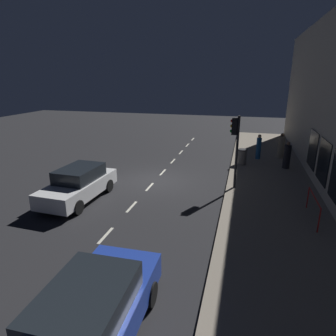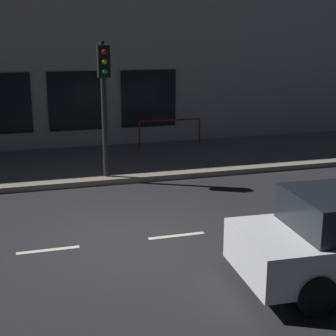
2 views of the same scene
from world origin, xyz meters
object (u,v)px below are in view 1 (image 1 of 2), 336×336
at_px(parked_car_1, 91,316).
at_px(pedestrian_0, 259,147).
at_px(traffic_light, 235,138).
at_px(parked_car_0, 79,184).
at_px(pedestrian_1, 281,147).
at_px(trash_bin, 242,157).
at_px(pedestrian_2, 287,156).

distance_m(parked_car_1, pedestrian_0, 16.80).
xyz_separation_m(traffic_light, pedestrian_0, (1.45, 6.10, -1.80)).
distance_m(parked_car_0, pedestrian_1, 14.10).
relative_size(parked_car_0, trash_bin, 4.46).
xyz_separation_m(pedestrian_0, pedestrian_2, (1.64, -1.85, -0.04)).
bearing_deg(pedestrian_1, traffic_light, -61.80).
distance_m(traffic_light, pedestrian_2, 5.57).
distance_m(pedestrian_1, trash_bin, 3.51).
height_order(pedestrian_0, pedestrian_2, pedestrian_0).
bearing_deg(parked_car_0, pedestrian_0, -129.80).
xyz_separation_m(parked_car_0, pedestrian_2, (10.09, 7.41, 0.13)).
bearing_deg(trash_bin, pedestrian_1, 42.03).
xyz_separation_m(traffic_light, parked_car_1, (-2.43, -10.25, -1.97)).
distance_m(traffic_light, trash_bin, 4.94).
height_order(parked_car_0, pedestrian_2, pedestrian_2).
bearing_deg(pedestrian_1, trash_bin, -86.03).
distance_m(traffic_light, pedestrian_0, 6.53).
bearing_deg(parked_car_1, trash_bin, 78.05).
bearing_deg(pedestrian_2, traffic_light, -86.55).
bearing_deg(pedestrian_1, parked_car_1, -55.71).
relative_size(traffic_light, pedestrian_2, 2.18).
distance_m(parked_car_0, parked_car_1, 8.43).
bearing_deg(pedestrian_0, pedestrian_2, -16.28).
relative_size(traffic_light, parked_car_0, 0.83).
bearing_deg(pedestrian_0, trash_bin, -90.49).
bearing_deg(pedestrian_0, traffic_light, -71.21).
bearing_deg(pedestrian_0, parked_car_0, -100.23).
relative_size(parked_car_1, pedestrian_1, 2.59).
relative_size(traffic_light, trash_bin, 3.71).
height_order(pedestrian_1, pedestrian_2, pedestrian_1).
height_order(parked_car_0, pedestrian_0, pedestrian_0).
bearing_deg(traffic_light, pedestrian_2, 54.01).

